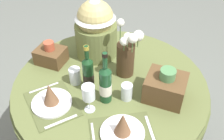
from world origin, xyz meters
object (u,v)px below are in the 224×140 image
(dining_table, at_px, (110,96))
(tumbler_near_right, at_px, (75,76))
(woven_basket_side_right, at_px, (165,87))
(tumbler_near_left, at_px, (127,92))
(wine_glass_left, at_px, (89,93))
(gift_tub_back_left, at_px, (96,25))
(flower_vase, at_px, (127,54))
(wine_bottle_centre, at_px, (105,84))
(place_setting_left, at_px, (51,99))
(place_setting_right, at_px, (123,129))
(wine_bottle_left, at_px, (88,74))
(woven_basket_side_left, at_px, (51,55))

(dining_table, distance_m, tumbler_near_right, 0.29)
(woven_basket_side_right, bearing_deg, tumbler_near_right, -171.84)
(tumbler_near_left, bearing_deg, wine_glass_left, -135.38)
(wine_glass_left, xyz_separation_m, woven_basket_side_right, (0.38, 0.26, -0.05))
(tumbler_near_left, bearing_deg, dining_table, 146.85)
(gift_tub_back_left, xyz_separation_m, woven_basket_side_right, (0.57, -0.26, -0.16))
(flower_vase, distance_m, wine_bottle_centre, 0.28)
(place_setting_left, relative_size, flower_vase, 1.10)
(place_setting_right, bearing_deg, flower_vase, 107.43)
(place_setting_right, relative_size, tumbler_near_left, 3.93)
(place_setting_right, relative_size, gift_tub_back_left, 0.93)
(wine_glass_left, bearing_deg, tumbler_near_left, 44.62)
(wine_glass_left, bearing_deg, flower_vase, 76.89)
(place_setting_right, xyz_separation_m, woven_basket_side_right, (0.14, 0.35, 0.04))
(place_setting_right, relative_size, flower_vase, 1.10)
(wine_bottle_left, distance_m, wine_glass_left, 0.17)
(tumbler_near_right, xyz_separation_m, woven_basket_side_left, (-0.26, 0.13, 0.01))
(place_setting_left, bearing_deg, tumbler_near_left, 28.22)
(wine_bottle_centre, xyz_separation_m, gift_tub_back_left, (-0.25, 0.41, 0.11))
(wine_bottle_centre, bearing_deg, woven_basket_side_left, 158.65)
(woven_basket_side_right, bearing_deg, place_setting_right, -112.07)
(dining_table, relative_size, place_setting_left, 3.02)
(dining_table, bearing_deg, woven_basket_side_right, -0.29)
(wine_glass_left, relative_size, tumbler_near_left, 1.71)
(flower_vase, bearing_deg, woven_basket_side_left, -172.00)
(place_setting_right, bearing_deg, tumbler_near_right, 147.53)
(wine_glass_left, relative_size, woven_basket_side_right, 0.79)
(place_setting_left, xyz_separation_m, tumbler_near_left, (0.40, 0.21, 0.01))
(wine_bottle_centre, xyz_separation_m, woven_basket_side_right, (0.32, 0.15, -0.04))
(dining_table, height_order, woven_basket_side_left, woven_basket_side_left)
(place_setting_left, distance_m, wine_glass_left, 0.25)
(place_setting_left, bearing_deg, tumbler_near_right, 79.91)
(flower_vase, distance_m, wine_bottle_left, 0.28)
(woven_basket_side_left, distance_m, woven_basket_side_right, 0.83)
(wine_bottle_centre, height_order, woven_basket_side_right, wine_bottle_centre)
(place_setting_left, bearing_deg, wine_glass_left, 11.50)
(flower_vase, relative_size, wine_bottle_centre, 1.10)
(woven_basket_side_right, bearing_deg, wine_bottle_centre, -154.99)
(wine_glass_left, bearing_deg, gift_tub_back_left, 110.03)
(tumbler_near_left, xyz_separation_m, gift_tub_back_left, (-0.36, 0.35, 0.19))
(tumbler_near_right, bearing_deg, wine_glass_left, -43.51)
(place_setting_left, height_order, tumbler_near_right, place_setting_left)
(place_setting_right, bearing_deg, tumbler_near_left, 104.78)
(place_setting_right, xyz_separation_m, tumbler_near_right, (-0.42, 0.27, 0.01))
(dining_table, xyz_separation_m, woven_basket_side_left, (-0.47, 0.04, 0.19))
(flower_vase, relative_size, gift_tub_back_left, 0.85)
(dining_table, xyz_separation_m, flower_vase, (0.07, 0.12, 0.30))
(dining_table, xyz_separation_m, tumbler_near_left, (0.15, -0.10, 0.19))
(wine_bottle_centre, distance_m, wine_glass_left, 0.12)
(dining_table, relative_size, tumbler_near_left, 11.95)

